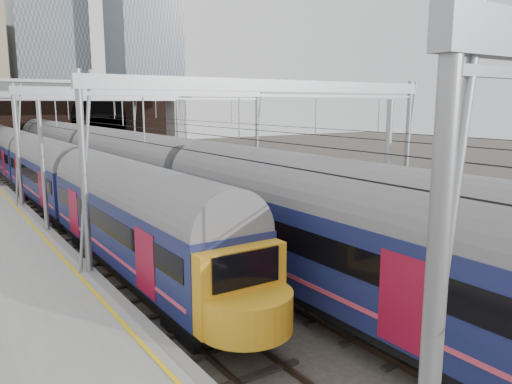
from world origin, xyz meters
TOP-DOWN VIEW (x-y plane):
  - ground at (0.00, 0.00)m, footprint 160.00×160.00m
  - platform_left at (-10.18, 2.50)m, footprint 4.32×55.00m
  - tracks at (0.00, 15.00)m, footprint 14.40×80.00m
  - overhead_line at (0.00, 21.49)m, footprint 16.80×80.00m
  - retaining_wall at (1.40, 51.93)m, footprint 28.00×2.75m
  - overbridge at (0.00, 46.00)m, footprint 28.00×3.00m
  - city_skyline at (2.73, 70.48)m, footprint 37.50×27.50m
  - train_main at (-2.00, 29.61)m, footprint 3.09×71.33m
  - train_second at (-6.00, 32.55)m, footprint 2.71×62.64m
  - signal_near_left at (-2.63, 2.73)m, footprint 0.32×0.46m
  - equip_cover_a at (0.41, 3.42)m, footprint 0.92×0.68m
  - equip_cover_b at (-1.54, 6.36)m, footprint 1.05×0.88m
  - equip_cover_c at (4.10, 1.79)m, footprint 0.77×0.57m

SIDE VIEW (x-z plane):
  - ground at x=0.00m, z-range 0.00..0.00m
  - tracks at x=0.00m, z-range -0.09..0.13m
  - equip_cover_c at x=4.10m, z-range 0.00..0.09m
  - equip_cover_a at x=0.41m, z-range 0.00..0.10m
  - equip_cover_b at x=-1.54m, z-range 0.00..0.11m
  - platform_left at x=-10.18m, z-range -0.01..1.11m
  - train_second at x=-6.00m, z-range 0.09..4.78m
  - train_main at x=-2.00m, z-range 0.05..5.27m
  - signal_near_left at x=-2.63m, z-range 0.62..5.14m
  - retaining_wall at x=1.40m, z-range -0.17..8.83m
  - overhead_line at x=0.00m, z-range 2.57..10.57m
  - overbridge at x=0.00m, z-range 2.64..11.89m
  - city_skyline at x=2.73m, z-range -12.91..47.09m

